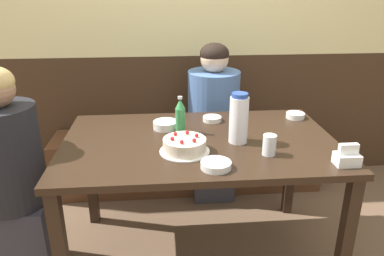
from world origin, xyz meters
TOP-DOWN VIEW (x-y plane):
  - ground_plane at (0.00, 0.00)m, footprint 12.00×12.00m
  - back_wall at (0.00, 1.05)m, footprint 4.80×0.04m
  - bench_seat at (0.00, 0.83)m, footprint 2.07×0.38m
  - dining_table at (0.00, 0.00)m, footprint 1.46×0.91m
  - birthday_cake at (-0.09, -0.14)m, footprint 0.25×0.25m
  - water_pitcher at (0.20, -0.04)m, footprint 0.10×0.10m
  - soju_bottle at (-0.10, 0.11)m, footprint 0.06×0.06m
  - napkin_holder at (0.65, -0.35)m, footprint 0.11×0.08m
  - bowl_soup_white at (-0.18, 0.18)m, footprint 0.14×0.14m
  - bowl_rice_small at (0.11, 0.28)m, footprint 0.11×0.11m
  - bowl_side_dish at (0.63, 0.29)m, footprint 0.11×0.11m
  - bowl_sauce_shallow at (0.04, -0.33)m, footprint 0.14×0.14m
  - glass_water_tall at (0.32, -0.21)m, footprint 0.07×0.07m
  - person_teal_shirt at (0.18, 0.71)m, footprint 0.37×0.37m
  - person_pale_blue_shirt at (-0.99, -0.04)m, footprint 0.35×0.35m

SIDE VIEW (x-z plane):
  - ground_plane at x=0.00m, z-range 0.00..0.00m
  - bench_seat at x=0.00m, z-range 0.00..0.45m
  - person_pale_blue_shirt at x=-0.99m, z-range -0.02..1.16m
  - person_teal_shirt at x=0.18m, z-range -0.01..1.16m
  - dining_table at x=0.00m, z-range 0.29..1.05m
  - bowl_rice_small at x=0.11m, z-range 0.76..0.78m
  - bowl_sauce_shallow at x=0.04m, z-range 0.76..0.79m
  - bowl_side_dish at x=0.63m, z-range 0.76..0.79m
  - bowl_soup_white at x=-0.18m, z-range 0.76..0.80m
  - birthday_cake at x=-0.09m, z-range 0.74..0.83m
  - napkin_holder at x=0.65m, z-range 0.74..0.85m
  - glass_water_tall at x=0.32m, z-range 0.76..0.86m
  - soju_bottle at x=-0.10m, z-range 0.75..0.96m
  - water_pitcher at x=0.20m, z-range 0.75..1.02m
  - back_wall at x=0.00m, z-range 0.00..2.50m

